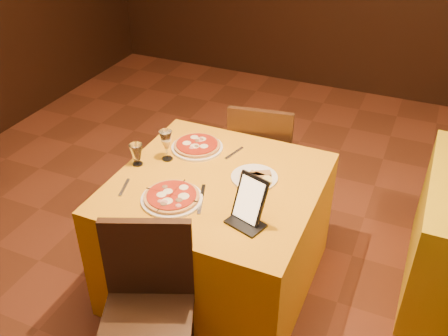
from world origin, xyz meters
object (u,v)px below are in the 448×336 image
at_px(pizza_near, 172,198).
at_px(chair_main_near, 146,324).
at_px(main_table, 218,233).
at_px(wine_glass, 166,145).
at_px(chair_main_far, 264,157).
at_px(tablet, 250,199).
at_px(pizza_far, 197,146).
at_px(water_glass, 137,155).

bearing_deg(pizza_near, chair_main_near, -75.15).
bearing_deg(main_table, wine_glass, 166.48).
bearing_deg(main_table, chair_main_far, 90.00).
xyz_separation_m(chair_main_near, tablet, (0.28, 0.56, 0.41)).
height_order(chair_main_far, tablet, tablet).
relative_size(main_table, wine_glass, 5.79).
height_order(chair_main_near, pizza_far, chair_main_near).
relative_size(chair_main_near, pizza_near, 2.83).
distance_m(chair_main_near, water_glass, 0.97).
bearing_deg(water_glass, pizza_near, -32.64).
xyz_separation_m(chair_main_near, wine_glass, (-0.36, 0.88, 0.39)).
distance_m(pizza_far, water_glass, 0.38).
height_order(pizza_near, tablet, tablet).
bearing_deg(chair_main_far, wine_glass, 54.35).
height_order(main_table, water_glass, water_glass).
xyz_separation_m(pizza_far, tablet, (0.53, -0.50, 0.10)).
relative_size(chair_main_far, tablet, 3.73).
distance_m(chair_main_near, pizza_far, 1.13).
xyz_separation_m(pizza_near, wine_glass, (-0.21, 0.34, 0.08)).
bearing_deg(main_table, water_glass, -176.33).
height_order(main_table, wine_glass, wine_glass).
height_order(chair_main_near, chair_main_far, same).
distance_m(main_table, chair_main_far, 0.79).
height_order(main_table, pizza_far, pizza_far).
xyz_separation_m(chair_main_far, pizza_far, (-0.25, -0.52, 0.31)).
distance_m(chair_main_near, pizza_near, 0.64).
relative_size(main_table, pizza_far, 3.53).
relative_size(main_table, tablet, 4.51).
height_order(chair_main_far, pizza_far, chair_main_far).
distance_m(chair_main_far, water_glass, 1.02).
height_order(chair_main_near, tablet, tablet).
xyz_separation_m(chair_main_near, chair_main_far, (0.00, 1.58, 0.00)).
height_order(chair_main_near, wine_glass, wine_glass).
height_order(wine_glass, tablet, tablet).
distance_m(wine_glass, water_glass, 0.18).
xyz_separation_m(chair_main_far, water_glass, (-0.49, -0.82, 0.36)).
xyz_separation_m(wine_glass, tablet, (0.64, -0.32, 0.03)).
relative_size(chair_main_near, water_glass, 7.00).
bearing_deg(tablet, wine_glass, 171.47).
height_order(chair_main_far, wine_glass, wine_glass).
bearing_deg(wine_glass, pizza_far, 59.22).
xyz_separation_m(water_glass, tablet, (0.77, -0.20, 0.06)).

